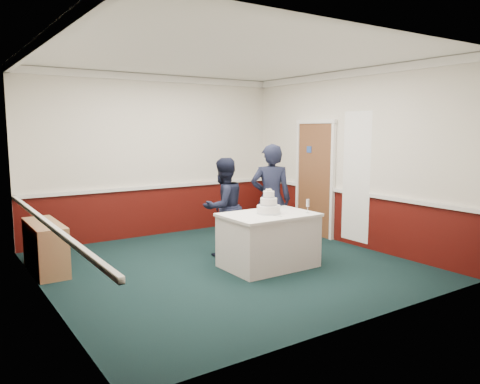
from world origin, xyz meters
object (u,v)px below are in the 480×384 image
cake_table (268,240)px  sideboard (45,247)px  cake_knife (276,216)px  person_woman (271,199)px  person_man (224,207)px  champagne_flute (308,204)px  wedding_cake (269,206)px

cake_table → sideboard: bearing=150.1°
cake_table → cake_knife: bearing=-98.5°
person_woman → person_man: bearing=8.0°
champagne_flute → sideboard: bearing=150.2°
wedding_cake → person_woman: (0.49, 0.58, -0.01)m
cake_knife → champagne_flute: champagne_flute is taller
cake_knife → champagne_flute: (0.53, -0.08, 0.14)m
wedding_cake → sideboard: bearing=150.1°
wedding_cake → person_man: bearing=102.1°
champagne_flute → person_man: bearing=120.1°
sideboard → champagne_flute: (3.26, -1.87, 0.58)m
sideboard → wedding_cake: wedding_cake is taller
champagne_flute → person_woman: 0.86m
cake_knife → person_woman: (0.52, 0.78, 0.09)m
cake_table → person_man: bearing=102.1°
sideboard → wedding_cake: bearing=-29.9°
wedding_cake → person_woman: 0.76m
sideboard → cake_table: 3.18m
cake_knife → person_man: person_man is taller
person_woman → champagne_flute: bearing=125.4°
cake_knife → person_woman: size_ratio=0.12×
champagne_flute → person_woman: (-0.01, 0.86, -0.04)m
cake_table → person_woman: (0.49, 0.58, 0.49)m
wedding_cake → cake_knife: 0.23m
sideboard → person_woman: 3.44m
cake_table → champagne_flute: champagne_flute is taller
sideboard → cake_knife: (2.73, -1.79, 0.44)m
person_man → person_woman: 0.77m
cake_knife → wedding_cake: bearing=64.6°
sideboard → person_man: person_man is taller
cake_knife → champagne_flute: bearing=-25.4°
sideboard → person_man: 2.68m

